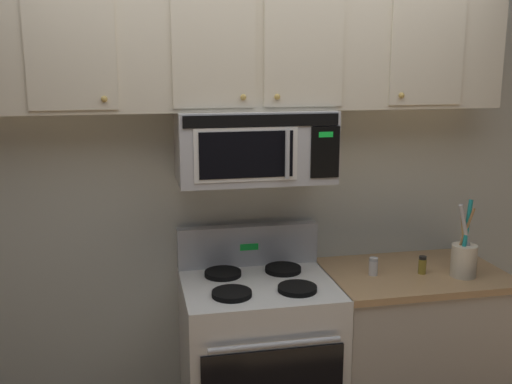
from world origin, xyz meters
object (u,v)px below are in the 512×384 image
object	(u,v)px
over_range_microwave	(254,145)
spice_jar	(422,265)
utensil_crock_cream	(464,257)
salt_shaker	(373,267)
stove_range	(259,362)

from	to	relation	value
over_range_microwave	spice_jar	size ratio (longest dim) A/B	8.09
over_range_microwave	utensil_crock_cream	distance (m)	1.22
salt_shaker	stove_range	bearing A→B (deg)	178.86
stove_range	salt_shaker	size ratio (longest dim) A/B	12.00
stove_range	salt_shaker	bearing A→B (deg)	-1.14
over_range_microwave	salt_shaker	size ratio (longest dim) A/B	8.14
utensil_crock_cream	spice_jar	world-z (taller)	utensil_crock_cream
over_range_microwave	salt_shaker	bearing A→B (deg)	-12.03
over_range_microwave	spice_jar	world-z (taller)	over_range_microwave
stove_range	utensil_crock_cream	size ratio (longest dim) A/B	2.78
stove_range	salt_shaker	xyz separation A→B (m)	(0.60, -0.01, 0.48)
salt_shaker	spice_jar	size ratio (longest dim) A/B	0.99
utensil_crock_cream	salt_shaker	xyz separation A→B (m)	(-0.45, 0.11, -0.06)
utensil_crock_cream	spice_jar	bearing A→B (deg)	157.04
over_range_microwave	stove_range	bearing A→B (deg)	-89.86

